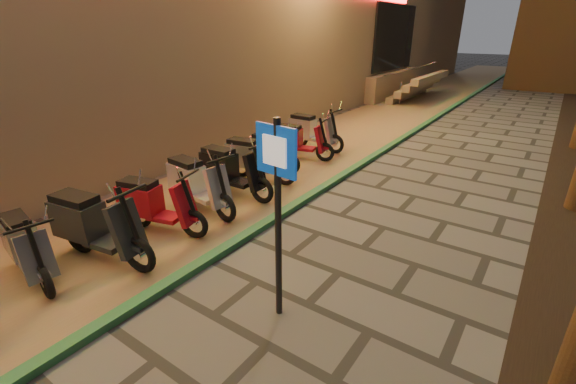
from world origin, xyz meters
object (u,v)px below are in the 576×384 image
Objects in this scene: pedestrian_sign at (277,196)px; scooter_5 at (92,225)px; scooter_10 at (270,150)px; scooter_4 at (25,246)px; scooter_7 at (195,183)px; scooter_6 at (153,204)px; scooter_9 at (253,158)px; scooter_12 at (310,130)px; scooter_8 at (229,170)px; scooter_11 at (298,140)px.

pedestrian_sign is 1.31× the size of scooter_5.
scooter_4 is at bearing -85.56° from scooter_10.
scooter_7 is at bearing -79.28° from scooter_10.
scooter_6 reaches higher than scooter_10.
scooter_12 is at bearing 85.91° from scooter_9.
scooter_12 is at bearing 94.61° from scooter_8.
scooter_10 is at bearing 102.59° from scooter_7.
scooter_7 is (-0.07, 2.07, -0.03)m from scooter_5.
scooter_6 is at bearing -83.96° from scooter_12.
scooter_11 is at bearing 82.53° from scooter_9.
scooter_9 is (-0.19, 3.90, -0.04)m from scooter_5.
scooter_7 is 1.02× the size of scooter_9.
scooter_12 is (-0.08, 7.57, 0.07)m from scooter_4.
scooter_8 is at bearing -75.37° from scooter_10.
scooter_4 is 0.88× the size of scooter_7.
scooter_12 reaches higher than scooter_6.
scooter_5 is 6.80m from scooter_12.
pedestrian_sign is at bearing -59.55° from scooter_12.
scooter_8 is at bearing -98.66° from scooter_11.
scooter_10 is at bearing 99.18° from scooter_8.
scooter_12 is (-3.41, 6.22, -1.03)m from pedestrian_sign.
scooter_6 is at bearing -99.77° from scooter_11.
scooter_5 is 2.08m from scooter_7.
scooter_9 is at bearing -83.30° from scooter_12.
scooter_11 is (-0.20, 2.85, -0.05)m from scooter_8.
scooter_7 is at bearing -100.00° from scooter_11.
scooter_8 is (0.31, 3.75, 0.07)m from scooter_4.
scooter_6 is 1.12× the size of scooter_10.
scooter_9 is at bearing 97.05° from scooter_4.
scooter_7 is at bearing 158.93° from pedestrian_sign.
scooter_9 is (-3.16, 3.33, -1.04)m from pedestrian_sign.
scooter_9 is 1.06× the size of scooter_11.
scooter_9 is 0.99× the size of scooter_12.
scooter_8 reaches higher than scooter_6.
pedestrian_sign reaches higher than scooter_4.
scooter_9 is at bearing 78.72° from scooter_6.
scooter_7 is at bearing -95.46° from scooter_9.
scooter_12 is at bearing 84.33° from scooter_5.
scooter_4 reaches higher than scooter_10.
scooter_10 is (-0.32, 2.75, -0.09)m from scooter_7.
scooter_7 is at bearing -92.99° from scooter_8.
scooter_7 is at bearing 93.38° from scooter_4.
scooter_7 reaches higher than scooter_11.
scooter_7 is (0.29, 2.85, 0.07)m from scooter_4.
scooter_9 reaches higher than scooter_10.
scooter_12 reaches higher than scooter_9.
scooter_6 is at bearing 88.23° from scooter_4.
scooter_6 is 0.96× the size of scooter_9.
scooter_9 reaches higher than scooter_11.
pedestrian_sign is 3.19m from scooter_6.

